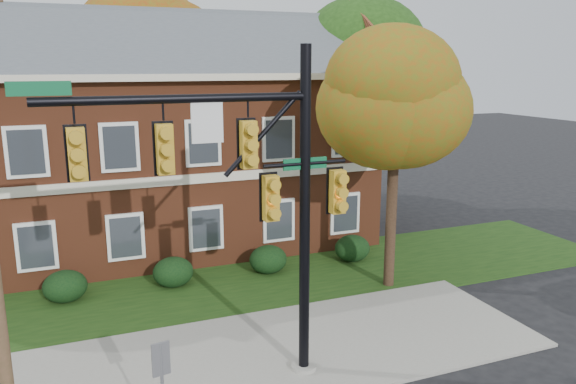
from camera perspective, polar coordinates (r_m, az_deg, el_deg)
name	(u,v)px	position (r m, az deg, el deg)	size (l,w,h in m)	color
ground	(302,370)	(14.91, 1.38, -17.59)	(120.00, 120.00, 0.00)	black
sidewalk	(287,350)	(15.70, -0.10, -15.76)	(14.00, 5.00, 0.08)	gray
grass_strip	(235,285)	(20.00, -5.44, -9.36)	(30.00, 6.00, 0.04)	#193811
apartment_building	(145,128)	(24.11, -14.32, 6.32)	(18.80, 8.80, 9.74)	brown
hedge_left	(65,286)	(19.81, -21.71, -8.90)	(1.40, 1.26, 1.05)	black
hedge_center	(173,272)	(20.04, -11.59, -7.97)	(1.40, 1.26, 1.05)	black
hedge_right	(268,259)	(20.87, -2.03, -6.86)	(1.40, 1.26, 1.05)	black
hedge_far_right	(352,248)	(22.22, 6.54, -5.70)	(1.40, 1.26, 1.05)	black
tree_near_right	(405,92)	(18.78, 11.76, 9.87)	(4.50, 4.25, 8.58)	black
tree_right_rear	(375,53)	(28.53, 8.87, 13.82)	(6.30, 5.95, 10.62)	black
tree_far_rear	(146,40)	(31.95, -14.19, 14.76)	(6.84, 6.46, 11.52)	black
traffic_signal	(246,183)	(12.53, -4.26, 0.89)	(7.17, 0.64, 8.00)	gray
sign_post	(162,380)	(11.58, -12.67, -18.12)	(0.35, 0.11, 2.43)	slate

